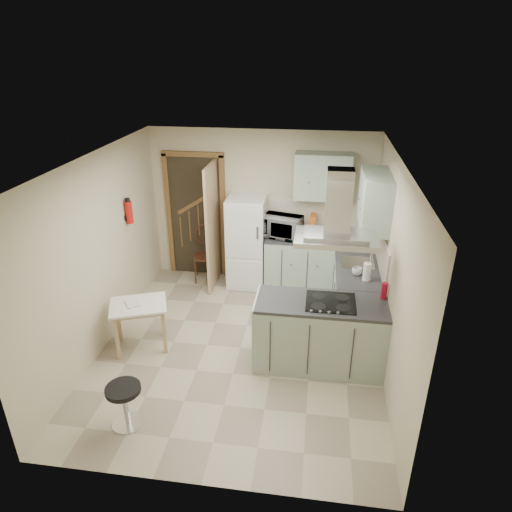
% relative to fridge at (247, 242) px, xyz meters
% --- Properties ---
extents(floor, '(4.20, 4.20, 0.00)m').
position_rel_fridge_xyz_m(floor, '(0.20, -1.80, -0.75)').
color(floor, '#B1A68A').
rests_on(floor, ground).
extents(ceiling, '(4.20, 4.20, 0.00)m').
position_rel_fridge_xyz_m(ceiling, '(0.20, -1.80, 1.75)').
color(ceiling, silver).
rests_on(ceiling, back_wall).
extents(back_wall, '(3.60, 0.00, 3.60)m').
position_rel_fridge_xyz_m(back_wall, '(0.20, 0.30, 0.50)').
color(back_wall, beige).
rests_on(back_wall, floor).
extents(left_wall, '(0.00, 4.20, 4.20)m').
position_rel_fridge_xyz_m(left_wall, '(-1.60, -1.80, 0.50)').
color(left_wall, beige).
rests_on(left_wall, floor).
extents(right_wall, '(0.00, 4.20, 4.20)m').
position_rel_fridge_xyz_m(right_wall, '(2.00, -1.80, 0.50)').
color(right_wall, beige).
rests_on(right_wall, floor).
extents(doorway, '(1.10, 0.12, 2.10)m').
position_rel_fridge_xyz_m(doorway, '(-0.90, 0.27, 0.30)').
color(doorway, brown).
rests_on(doorway, floor).
extents(fridge, '(0.60, 0.60, 1.50)m').
position_rel_fridge_xyz_m(fridge, '(0.00, 0.00, 0.00)').
color(fridge, white).
rests_on(fridge, floor).
extents(counter_back, '(1.08, 0.60, 0.90)m').
position_rel_fridge_xyz_m(counter_back, '(0.86, 0.00, -0.30)').
color(counter_back, '#9EB2A0').
rests_on(counter_back, floor).
extents(counter_right, '(0.60, 1.95, 0.90)m').
position_rel_fridge_xyz_m(counter_right, '(1.70, -0.68, -0.30)').
color(counter_right, '#9EB2A0').
rests_on(counter_right, floor).
extents(splashback, '(1.68, 0.02, 0.50)m').
position_rel_fridge_xyz_m(splashback, '(1.16, 0.29, 0.40)').
color(splashback, beige).
rests_on(splashback, counter_back).
extents(wall_cabinet_back, '(0.85, 0.35, 0.70)m').
position_rel_fridge_xyz_m(wall_cabinet_back, '(1.15, 0.12, 1.10)').
color(wall_cabinet_back, '#9EB2A0').
rests_on(wall_cabinet_back, back_wall).
extents(wall_cabinet_right, '(0.35, 0.90, 0.70)m').
position_rel_fridge_xyz_m(wall_cabinet_right, '(1.82, -0.95, 1.10)').
color(wall_cabinet_right, '#9EB2A0').
rests_on(wall_cabinet_right, right_wall).
extents(peninsula, '(1.55, 0.65, 0.90)m').
position_rel_fridge_xyz_m(peninsula, '(1.22, -1.98, -0.30)').
color(peninsula, '#9EB2A0').
rests_on(peninsula, floor).
extents(hob, '(0.58, 0.50, 0.01)m').
position_rel_fridge_xyz_m(hob, '(1.32, -1.98, 0.16)').
color(hob, black).
rests_on(hob, peninsula).
extents(extractor_hood, '(0.90, 0.55, 0.10)m').
position_rel_fridge_xyz_m(extractor_hood, '(1.32, -1.98, 0.97)').
color(extractor_hood, silver).
rests_on(extractor_hood, ceiling).
extents(sink, '(0.45, 0.40, 0.01)m').
position_rel_fridge_xyz_m(sink, '(1.70, -0.85, 0.16)').
color(sink, silver).
rests_on(sink, counter_right).
extents(fire_extinguisher, '(0.10, 0.10, 0.32)m').
position_rel_fridge_xyz_m(fire_extinguisher, '(-1.54, -0.90, 0.75)').
color(fire_extinguisher, '#B2140F').
rests_on(fire_extinguisher, left_wall).
extents(drop_leaf_table, '(0.84, 0.74, 0.66)m').
position_rel_fridge_xyz_m(drop_leaf_table, '(-1.09, -1.96, -0.42)').
color(drop_leaf_table, tan).
rests_on(drop_leaf_table, floor).
extents(bentwood_chair, '(0.45, 0.45, 0.87)m').
position_rel_fridge_xyz_m(bentwood_chair, '(-0.73, 0.04, -0.32)').
color(bentwood_chair, '#54271C').
rests_on(bentwood_chair, floor).
extents(stool, '(0.41, 0.41, 0.49)m').
position_rel_fridge_xyz_m(stool, '(-0.76, -3.28, -0.50)').
color(stool, black).
rests_on(stool, floor).
extents(microwave, '(0.68, 0.54, 0.33)m').
position_rel_fridge_xyz_m(microwave, '(0.56, -0.03, 0.32)').
color(microwave, black).
rests_on(microwave, counter_back).
extents(kettle, '(0.22, 0.22, 0.25)m').
position_rel_fridge_xyz_m(kettle, '(1.37, 0.01, 0.27)').
color(kettle, white).
rests_on(kettle, counter_back).
extents(cereal_box, '(0.09, 0.23, 0.34)m').
position_rel_fridge_xyz_m(cereal_box, '(1.04, 0.11, 0.32)').
color(cereal_box, '#D05C18').
rests_on(cereal_box, counter_back).
extents(soap_bottle, '(0.10, 0.10, 0.17)m').
position_rel_fridge_xyz_m(soap_bottle, '(1.84, -0.36, 0.23)').
color(soap_bottle, '#AEACB8').
rests_on(soap_bottle, counter_right).
extents(paper_towel, '(0.10, 0.10, 0.24)m').
position_rel_fridge_xyz_m(paper_towel, '(1.78, -1.34, 0.27)').
color(paper_towel, white).
rests_on(paper_towel, counter_right).
extents(cup, '(0.15, 0.15, 0.10)m').
position_rel_fridge_xyz_m(cup, '(1.67, -1.21, 0.20)').
color(cup, white).
rests_on(cup, counter_right).
extents(red_bottle, '(0.08, 0.08, 0.21)m').
position_rel_fridge_xyz_m(red_bottle, '(1.95, -1.79, 0.25)').
color(red_bottle, '#A50E26').
rests_on(red_bottle, peninsula).
extents(book, '(0.26, 0.27, 0.10)m').
position_rel_fridge_xyz_m(book, '(-1.23, -2.00, -0.04)').
color(book, '#9B3344').
rests_on(book, drop_leaf_table).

